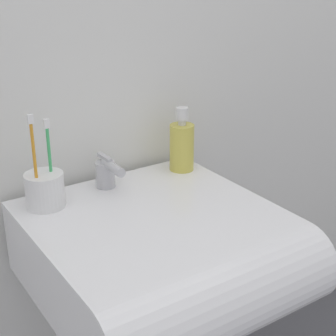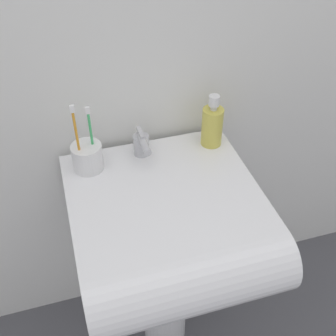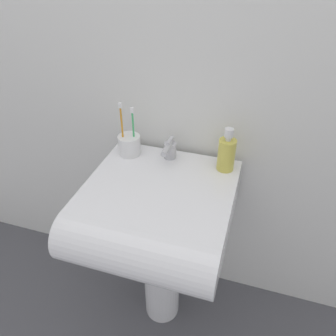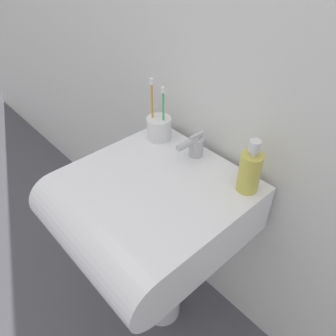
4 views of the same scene
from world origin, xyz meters
The scene contains 6 objects.
ground_plane centered at (0.00, 0.00, 0.00)m, with size 6.00×6.00×0.00m, color #4C4C51.
sink_pedestal centered at (0.00, 0.00, 0.29)m, with size 0.16×0.16×0.59m, color white.
sink_basin centered at (0.00, -0.06, 0.68)m, with size 0.52×0.55×0.17m.
faucet centered at (-0.02, 0.17, 0.80)m, with size 0.05×0.11×0.08m.
toothbrush_cup centered at (-0.18, 0.16, 0.80)m, with size 0.09×0.09×0.22m.
soap_bottle centered at (0.20, 0.16, 0.83)m, with size 0.06×0.06×0.17m.
Camera 2 is at (-0.22, -0.79, 1.56)m, focal length 45.00 mm.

